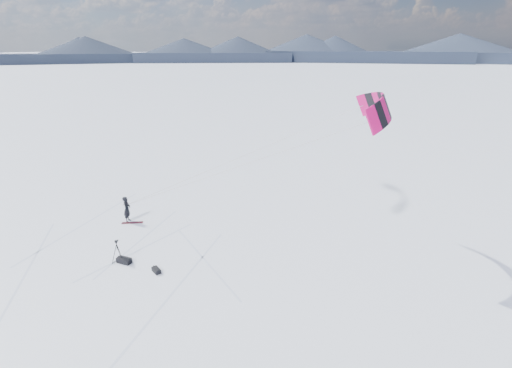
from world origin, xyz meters
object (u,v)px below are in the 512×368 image
at_px(snowkiter, 129,221).
at_px(gear_bag_b, 156,270).
at_px(gear_bag_a, 124,260).
at_px(snowboard, 132,223).
at_px(tripod, 117,248).

bearing_deg(snowkiter, gear_bag_b, -151.94).
height_order(gear_bag_a, gear_bag_b, gear_bag_a).
distance_m(snowboard, tripod, 5.24).
relative_size(tripod, gear_bag_a, 1.66).
xyz_separation_m(tripod, gear_bag_b, (2.66, -0.13, -0.78)).
bearing_deg(snowkiter, snowboard, -127.78).
height_order(snowkiter, gear_bag_a, snowkiter).
distance_m(snowkiter, snowboard, 0.45).
bearing_deg(snowboard, tripod, -86.96).
bearing_deg(gear_bag_b, snowboard, 169.40).
bearing_deg(snowboard, gear_bag_a, -83.52).
xyz_separation_m(snowkiter, tripod, (2.99, -4.60, 0.91)).
distance_m(snowkiter, tripod, 5.56).
distance_m(snowboard, gear_bag_a, 5.33).
xyz_separation_m(snowkiter, snowboard, (0.43, -0.12, 0.02)).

